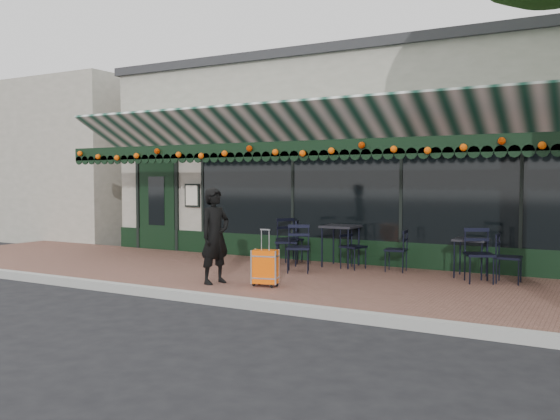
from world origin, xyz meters
The scene contains 16 objects.
ground centered at (0.00, 0.00, 0.00)m, with size 80.00×80.00×0.00m, color black.
sidewalk centered at (0.00, 2.00, 0.07)m, with size 18.00×4.00×0.15m, color brown.
curb centered at (0.00, -0.08, 0.07)m, with size 18.00×0.16×0.15m, color #9E9E99.
restaurant_building centered at (0.00, 7.84, 2.27)m, with size 12.00×9.60×4.50m.
neighbor_building_left centered at (-13.00, 8.00, 2.40)m, with size 12.00×8.00×4.80m, color #B0A89B.
woman centered at (-0.74, 0.71, 0.95)m, with size 0.58×0.38×1.59m, color black.
suitcase centered at (0.13, 0.88, 0.46)m, with size 0.45×0.32×0.92m.
cafe_table_a centered at (2.85, 3.41, 0.77)m, with size 0.56×0.56×0.69m.
cafe_table_b centered at (0.32, 3.51, 0.89)m, with size 0.67×0.67×0.82m.
chair_a_left centered at (1.49, 3.41, 0.55)m, with size 0.40×0.40×0.80m, color black, non-canonical shape.
chair_a_right centered at (3.53, 3.12, 0.57)m, with size 0.42×0.42×0.84m, color black, non-canonical shape.
chair_a_front centered at (3.08, 2.93, 0.61)m, with size 0.46×0.46×0.93m, color black, non-canonical shape.
chair_b_left centered at (-0.69, 3.13, 0.61)m, with size 0.46×0.46×0.93m, color black, non-canonical shape.
chair_b_right centered at (0.65, 3.35, 0.57)m, with size 0.42×0.42×0.84m, color black, non-canonical shape.
chair_b_front centered at (-0.07, 2.43, 0.60)m, with size 0.45×0.45×0.90m, color black, non-canonical shape.
chair_solo centered at (-0.90, 3.63, 0.61)m, with size 0.46×0.46×0.92m, color black, non-canonical shape.
Camera 1 is at (4.98, -7.30, 1.89)m, focal length 38.00 mm.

